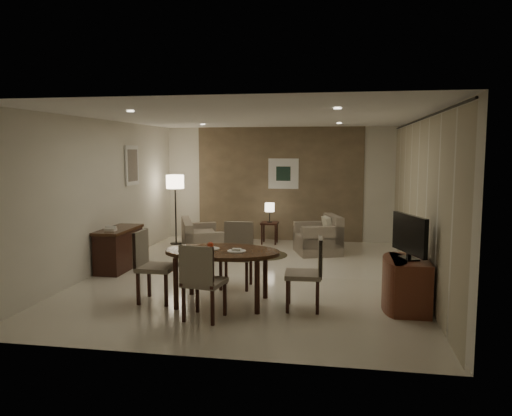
% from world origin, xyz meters
% --- Properties ---
extents(room_shell, '(5.50, 7.00, 2.70)m').
position_xyz_m(room_shell, '(0.00, 0.40, 1.35)').
color(room_shell, beige).
rests_on(room_shell, ground).
extents(taupe_accent, '(3.96, 0.03, 2.70)m').
position_xyz_m(taupe_accent, '(0.00, 3.48, 1.35)').
color(taupe_accent, '#7E674E').
rests_on(taupe_accent, wall_back).
extents(curtain_wall, '(0.08, 6.70, 2.58)m').
position_xyz_m(curtain_wall, '(2.68, 0.00, 1.32)').
color(curtain_wall, '#BAAF91').
rests_on(curtain_wall, wall_right).
extents(curtain_rod, '(0.03, 6.80, 0.03)m').
position_xyz_m(curtain_rod, '(2.68, 0.00, 2.64)').
color(curtain_rod, black).
rests_on(curtain_rod, wall_right).
extents(art_back_frame, '(0.72, 0.03, 0.72)m').
position_xyz_m(art_back_frame, '(0.10, 3.46, 1.60)').
color(art_back_frame, silver).
rests_on(art_back_frame, wall_back).
extents(art_back_canvas, '(0.34, 0.01, 0.34)m').
position_xyz_m(art_back_canvas, '(0.10, 3.44, 1.60)').
color(art_back_canvas, '#182C22').
rests_on(art_back_canvas, wall_back).
extents(art_left_frame, '(0.03, 0.60, 0.80)m').
position_xyz_m(art_left_frame, '(-2.72, 1.20, 1.85)').
color(art_left_frame, silver).
rests_on(art_left_frame, wall_left).
extents(art_left_canvas, '(0.01, 0.46, 0.64)m').
position_xyz_m(art_left_canvas, '(-2.71, 1.20, 1.85)').
color(art_left_canvas, gray).
rests_on(art_left_canvas, wall_left).
extents(downlight_nl, '(0.10, 0.10, 0.01)m').
position_xyz_m(downlight_nl, '(-1.40, -1.80, 2.69)').
color(downlight_nl, white).
rests_on(downlight_nl, ceiling).
extents(downlight_nr, '(0.10, 0.10, 0.01)m').
position_xyz_m(downlight_nr, '(1.40, -1.80, 2.69)').
color(downlight_nr, white).
rests_on(downlight_nr, ceiling).
extents(downlight_fl, '(0.10, 0.10, 0.01)m').
position_xyz_m(downlight_fl, '(-1.40, 1.80, 2.69)').
color(downlight_fl, white).
rests_on(downlight_fl, ceiling).
extents(downlight_fr, '(0.10, 0.10, 0.01)m').
position_xyz_m(downlight_fr, '(1.40, 1.80, 2.69)').
color(downlight_fr, white).
rests_on(downlight_fr, ceiling).
extents(console_desk, '(0.48, 1.20, 0.75)m').
position_xyz_m(console_desk, '(-2.49, 0.00, 0.38)').
color(console_desk, '#452716').
rests_on(console_desk, floor).
extents(telephone, '(0.20, 0.14, 0.09)m').
position_xyz_m(telephone, '(-2.49, -0.30, 0.80)').
color(telephone, white).
rests_on(telephone, console_desk).
extents(tv_cabinet, '(0.48, 0.90, 0.70)m').
position_xyz_m(tv_cabinet, '(2.40, -1.50, 0.35)').
color(tv_cabinet, brown).
rests_on(tv_cabinet, floor).
extents(flat_tv, '(0.36, 0.85, 0.60)m').
position_xyz_m(flat_tv, '(2.38, -1.50, 1.02)').
color(flat_tv, black).
rests_on(flat_tv, tv_cabinet).
extents(dining_table, '(1.63, 1.02, 0.76)m').
position_xyz_m(dining_table, '(-0.16, -1.67, 0.38)').
color(dining_table, '#452716').
rests_on(dining_table, floor).
extents(chair_near, '(0.55, 0.55, 0.99)m').
position_xyz_m(chair_near, '(-0.23, -2.32, 0.49)').
color(chair_near, gray).
rests_on(chair_near, floor).
extents(chair_far, '(0.50, 0.50, 1.02)m').
position_xyz_m(chair_far, '(-0.14, -0.81, 0.51)').
color(chair_far, gray).
rests_on(chair_far, floor).
extents(chair_left, '(0.50, 0.50, 1.02)m').
position_xyz_m(chair_left, '(-1.10, -1.73, 0.51)').
color(chair_left, gray).
rests_on(chair_left, floor).
extents(chair_right, '(0.51, 0.51, 0.99)m').
position_xyz_m(chair_right, '(0.98, -1.72, 0.49)').
color(chair_right, gray).
rests_on(chair_right, floor).
extents(plate_a, '(0.26, 0.26, 0.02)m').
position_xyz_m(plate_a, '(-0.34, -1.62, 0.77)').
color(plate_a, white).
rests_on(plate_a, dining_table).
extents(plate_b, '(0.26, 0.26, 0.02)m').
position_xyz_m(plate_b, '(0.06, -1.72, 0.77)').
color(plate_b, white).
rests_on(plate_b, dining_table).
extents(fruit_apple, '(0.09, 0.09, 0.09)m').
position_xyz_m(fruit_apple, '(-0.34, -1.62, 0.82)').
color(fruit_apple, '#AD2F13').
rests_on(fruit_apple, plate_a).
extents(napkin, '(0.12, 0.08, 0.03)m').
position_xyz_m(napkin, '(0.06, -1.72, 0.79)').
color(napkin, white).
rests_on(napkin, plate_b).
extents(round_rug, '(1.11, 1.11, 0.01)m').
position_xyz_m(round_rug, '(-0.15, 1.65, 0.01)').
color(round_rug, '#403A24').
rests_on(round_rug, floor).
extents(sofa, '(1.69, 1.25, 0.71)m').
position_xyz_m(sofa, '(-1.39, 1.58, 0.36)').
color(sofa, gray).
rests_on(sofa, floor).
extents(armchair, '(1.09, 1.12, 0.80)m').
position_xyz_m(armchair, '(1.00, 2.02, 0.40)').
color(armchair, gray).
rests_on(armchair, floor).
extents(side_table, '(0.39, 0.39, 0.50)m').
position_xyz_m(side_table, '(-0.15, 2.95, 0.25)').
color(side_table, black).
rests_on(side_table, floor).
extents(table_lamp, '(0.22, 0.22, 0.50)m').
position_xyz_m(table_lamp, '(-0.15, 2.95, 0.75)').
color(table_lamp, '#FFEAC1').
rests_on(table_lamp, side_table).
extents(floor_lamp, '(0.40, 0.40, 1.59)m').
position_xyz_m(floor_lamp, '(-2.28, 2.54, 0.80)').
color(floor_lamp, '#FFE5B7').
rests_on(floor_lamp, floor).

